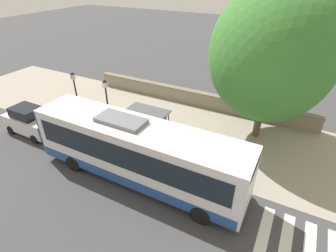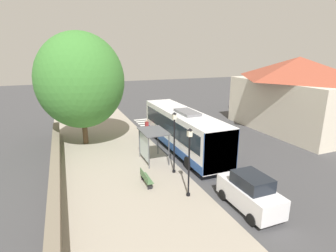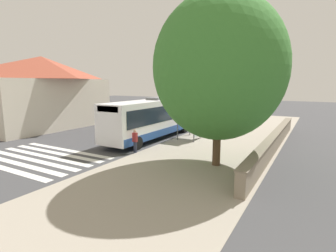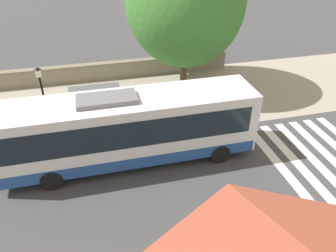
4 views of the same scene
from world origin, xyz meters
The scene contains 13 objects.
ground_plane centered at (0.00, 0.00, 0.00)m, with size 120.00×120.00×0.00m, color #424244.
sidewalk_plaza centered at (-4.50, 0.00, 0.01)m, with size 9.00×44.00×0.02m.
crosswalk_stripes centered at (5.00, 10.35, 0.00)m, with size 9.00×5.25×0.01m.
stone_wall centered at (-8.55, 0.00, 0.65)m, with size 0.60×20.00×1.29m.
background_building centered at (15.72, 2.09, 4.07)m, with size 8.12×13.77×7.92m.
bus centered at (1.72, 0.83, 1.92)m, with size 2.75×12.23×3.72m.
bus_shelter centered at (-1.56, -0.55, 2.11)m, with size 1.89×2.79×2.52m.
pedestrian centered at (0.09, 5.97, 1.01)m, with size 0.34×0.23×1.71m.
bench centered at (-3.13, -4.05, 0.48)m, with size 0.40×1.70×0.88m.
street_lamp_near centered at (-1.18, -6.31, 2.53)m, with size 0.28×0.28×4.26m.
street_lamp_far centered at (-0.72, -3.06, 2.64)m, with size 0.28×0.28×4.45m.
shade_tree centered at (-6.01, 5.83, 5.91)m, with size 7.73×7.73×10.17m.
parked_car_behind_bus centered at (1.33, -8.77, 0.99)m, with size 1.84×3.91×2.06m.
Camera 2 is at (-7.56, -18.90, 8.33)m, focal length 28.00 mm.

